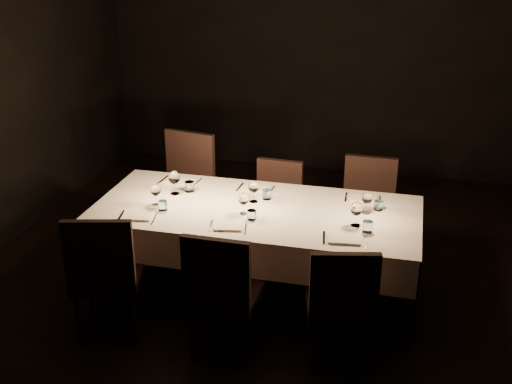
% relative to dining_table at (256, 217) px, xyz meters
% --- Properties ---
extents(room, '(5.01, 6.01, 3.01)m').
position_rel_dining_table_xyz_m(room, '(0.00, 0.00, 0.81)').
color(room, black).
rests_on(room, ground).
extents(dining_table, '(2.52, 1.12, 0.76)m').
position_rel_dining_table_xyz_m(dining_table, '(0.00, 0.00, 0.00)').
color(dining_table, black).
rests_on(dining_table, ground).
extents(chair_near_left, '(0.58, 0.58, 0.99)m').
position_rel_dining_table_xyz_m(chair_near_left, '(-0.89, -0.83, -0.14)').
color(chair_near_left, black).
rests_on(chair_near_left, ground).
extents(place_setting_near_left, '(0.33, 0.40, 0.17)m').
position_rel_dining_table_xyz_m(place_setting_near_left, '(-0.77, -0.22, 0.14)').
color(place_setting_near_left, silver).
rests_on(place_setting_near_left, dining_table).
extents(chair_near_center, '(0.47, 0.47, 0.96)m').
position_rel_dining_table_xyz_m(chair_near_center, '(-0.03, -0.84, -0.16)').
color(chair_near_center, black).
rests_on(chair_near_center, ground).
extents(place_setting_near_center, '(0.32, 0.39, 0.17)m').
position_rel_dining_table_xyz_m(place_setting_near_center, '(-0.06, -0.22, 0.14)').
color(place_setting_near_center, silver).
rests_on(place_setting_near_center, dining_table).
extents(chair_near_right, '(0.53, 0.53, 0.92)m').
position_rel_dining_table_xyz_m(chair_near_right, '(0.77, -0.77, -0.18)').
color(chair_near_right, black).
rests_on(chair_near_right, ground).
extents(place_setting_near_right, '(0.35, 0.41, 0.19)m').
position_rel_dining_table_xyz_m(place_setting_near_right, '(0.79, -0.22, 0.15)').
color(place_setting_near_right, silver).
rests_on(place_setting_near_right, dining_table).
extents(chair_far_left, '(0.58, 0.58, 1.04)m').
position_rel_dining_table_xyz_m(chair_far_left, '(-0.88, 0.79, -0.12)').
color(chair_far_left, black).
rests_on(chair_far_left, ground).
extents(place_setting_far_left, '(0.36, 0.42, 0.20)m').
position_rel_dining_table_xyz_m(place_setting_far_left, '(-0.71, 0.22, 0.15)').
color(place_setting_far_left, silver).
rests_on(place_setting_far_left, dining_table).
extents(chair_far_center, '(0.43, 0.43, 0.87)m').
position_rel_dining_table_xyz_m(chair_far_center, '(0.01, 0.74, -0.20)').
color(chair_far_center, black).
rests_on(chair_far_center, ground).
extents(place_setting_far_center, '(0.32, 0.40, 0.18)m').
position_rel_dining_table_xyz_m(place_setting_far_center, '(-0.04, 0.22, 0.14)').
color(place_setting_far_center, silver).
rests_on(place_setting_far_center, dining_table).
extents(chair_far_right, '(0.46, 0.46, 0.94)m').
position_rel_dining_table_xyz_m(chair_far_right, '(0.81, 0.79, -0.17)').
color(chair_far_right, black).
rests_on(chair_far_right, ground).
extents(place_setting_far_right, '(0.32, 0.40, 0.17)m').
position_rel_dining_table_xyz_m(place_setting_far_right, '(0.84, 0.22, 0.14)').
color(place_setting_far_right, silver).
rests_on(place_setting_far_right, dining_table).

